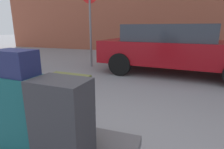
{
  "coord_description": "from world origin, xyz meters",
  "views": [
    {
      "loc": [
        0.78,
        -1.13,
        1.33
      ],
      "look_at": [
        0.0,
        1.2,
        0.69
      ],
      "focal_mm": 28.91,
      "sensor_mm": 36.0,
      "label": 1
    }
  ],
  "objects": [
    {
      "name": "no_parking_sign",
      "position": [
        -1.9,
        4.59,
        1.59
      ],
      "size": [
        0.49,
        0.13,
        2.59
      ],
      "color": "slate",
      "rests_on": "ground_plane"
    },
    {
      "name": "suitcase_olive_rear_right",
      "position": [
        -0.06,
        0.14,
        0.64
      ],
      "size": [
        0.39,
        0.23,
        0.59
      ],
      "primitive_type": "cube",
      "rotation": [
        0.0,
        0.0,
        -0.06
      ],
      "color": "#4C5128",
      "rests_on": "luggage_cart"
    },
    {
      "name": "suitcase_charcoal_center",
      "position": [
        0.07,
        -0.13,
        0.66
      ],
      "size": [
        0.41,
        0.29,
        0.65
      ],
      "primitive_type": "cube",
      "rotation": [
        0.0,
        0.0,
        -0.06
      ],
      "color": "#2D2D33",
      "rests_on": "luggage_cart"
    },
    {
      "name": "parked_car",
      "position": [
        0.83,
        4.45,
        0.76
      ],
      "size": [
        4.45,
        2.23,
        1.42
      ],
      "color": "maroon",
      "rests_on": "ground_plane"
    },
    {
      "name": "suitcase_teal_stacked_top",
      "position": [
        -0.31,
        -0.12,
        0.66
      ],
      "size": [
        0.36,
        0.23,
        0.64
      ],
      "primitive_type": "cube",
      "rotation": [
        0.0,
        0.0,
        -0.02
      ],
      "color": "#144C51",
      "rests_on": "luggage_cart"
    },
    {
      "name": "duffel_bag_navy_topmost_pile",
      "position": [
        -0.31,
        -0.12,
        1.08
      ],
      "size": [
        0.31,
        0.21,
        0.19
      ],
      "primitive_type": "cube",
      "rotation": [
        0.0,
        0.0,
        -0.06
      ],
      "color": "#191E47",
      "rests_on": "suitcase_teal_stacked_top"
    }
  ]
}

